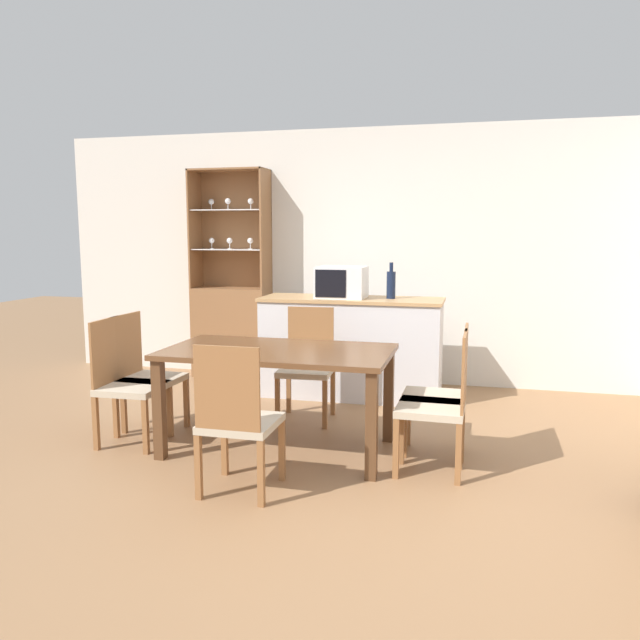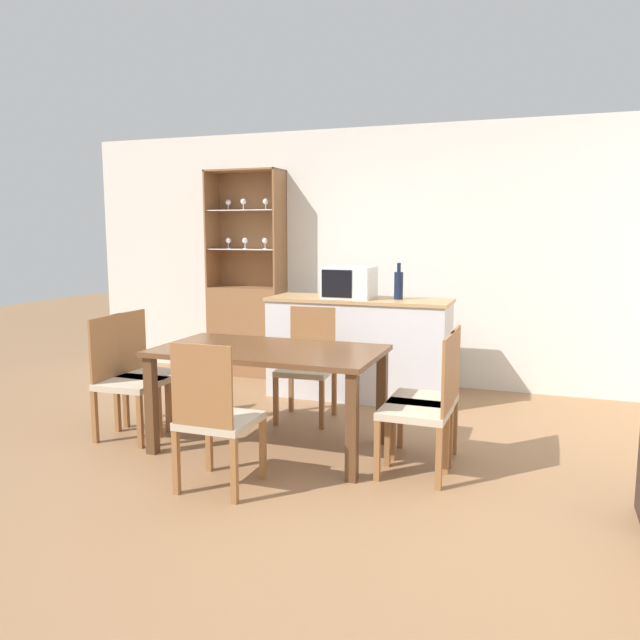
% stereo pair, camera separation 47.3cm
% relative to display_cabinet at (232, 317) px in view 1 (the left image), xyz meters
% --- Properties ---
extents(ground_plane, '(18.00, 18.00, 0.00)m').
position_rel_display_cabinet_xyz_m(ground_plane, '(1.49, -2.44, -0.64)').
color(ground_plane, '#936B47').
extents(wall_back, '(6.80, 0.06, 2.55)m').
position_rel_display_cabinet_xyz_m(wall_back, '(1.49, 0.19, 0.64)').
color(wall_back, silver).
rests_on(wall_back, ground_plane).
extents(kitchen_counter, '(1.67, 0.57, 0.93)m').
position_rel_display_cabinet_xyz_m(kitchen_counter, '(1.39, -0.51, -0.17)').
color(kitchen_counter, silver).
rests_on(kitchen_counter, ground_plane).
extents(display_cabinet, '(0.80, 0.34, 2.16)m').
position_rel_display_cabinet_xyz_m(display_cabinet, '(0.00, 0.00, 0.00)').
color(display_cabinet, brown).
rests_on(display_cabinet, ground_plane).
extents(dining_table, '(1.56, 0.87, 0.72)m').
position_rel_display_cabinet_xyz_m(dining_table, '(1.18, -2.05, -0.01)').
color(dining_table, brown).
rests_on(dining_table, ground_plane).
extents(dining_chair_side_left_near, '(0.44, 0.44, 0.91)m').
position_rel_display_cabinet_xyz_m(dining_chair_side_left_near, '(0.07, -2.19, -0.19)').
color(dining_chair_side_left_near, '#C1B299').
rests_on(dining_chair_side_left_near, ground_plane).
extents(dining_chair_side_right_near, '(0.43, 0.43, 0.91)m').
position_rel_display_cabinet_xyz_m(dining_chair_side_right_near, '(2.30, -2.18, -0.19)').
color(dining_chair_side_right_near, '#C1B299').
rests_on(dining_chair_side_right_near, ground_plane).
extents(dining_chair_side_left_far, '(0.43, 0.43, 0.91)m').
position_rel_display_cabinet_xyz_m(dining_chair_side_left_far, '(0.07, -1.92, -0.19)').
color(dining_chair_side_left_far, '#C1B299').
rests_on(dining_chair_side_left_far, ground_plane).
extents(dining_chair_head_near, '(0.42, 0.42, 0.91)m').
position_rel_display_cabinet_xyz_m(dining_chair_head_near, '(1.18, -2.82, -0.19)').
color(dining_chair_head_near, '#C1B299').
rests_on(dining_chair_head_near, ground_plane).
extents(dining_chair_side_right_far, '(0.42, 0.42, 0.91)m').
position_rel_display_cabinet_xyz_m(dining_chair_side_right_far, '(2.30, -1.92, -0.19)').
color(dining_chair_side_right_far, '#C1B299').
rests_on(dining_chair_side_right_far, ground_plane).
extents(dining_chair_head_far, '(0.45, 0.45, 0.91)m').
position_rel_display_cabinet_xyz_m(dining_chair_head_far, '(1.18, -1.29, -0.19)').
color(dining_chair_head_far, '#C1B299').
rests_on(dining_chair_head_far, ground_plane).
extents(microwave, '(0.44, 0.38, 0.29)m').
position_rel_display_cabinet_xyz_m(microwave, '(1.29, -0.51, 0.43)').
color(microwave, silver).
rests_on(microwave, kitchen_counter).
extents(wine_bottle, '(0.08, 0.08, 0.33)m').
position_rel_display_cabinet_xyz_m(wine_bottle, '(1.75, -0.48, 0.42)').
color(wine_bottle, '#141E38').
rests_on(wine_bottle, kitchen_counter).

